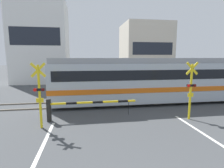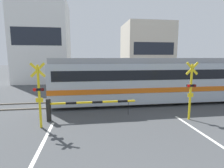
{
  "view_description": "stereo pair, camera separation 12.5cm",
  "coord_description": "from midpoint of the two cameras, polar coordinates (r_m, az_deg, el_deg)",
  "views": [
    {
      "loc": [
        -1.72,
        -0.72,
        3.26
      ],
      "look_at": [
        0.0,
        10.11,
        1.6
      ],
      "focal_mm": 28.0,
      "sensor_mm": 36.0,
      "label": 1
    },
    {
      "loc": [
        -1.59,
        -0.73,
        3.26
      ],
      "look_at": [
        0.0,
        10.11,
        1.6
      ],
      "focal_mm": 28.0,
      "sensor_mm": 36.0,
      "label": 2
    }
  ],
  "objects": [
    {
      "name": "commuter_train",
      "position": [
        13.29,
        15.32,
        1.71
      ],
      "size": [
        15.33,
        2.95,
        3.24
      ],
      "color": "#ADB7C1",
      "rests_on": "ground_plane"
    },
    {
      "name": "crossing_barrier_near",
      "position": [
        9.41,
        -11.98,
        -6.98
      ],
      "size": [
        4.67,
        0.2,
        1.18
      ],
      "color": "black",
      "rests_on": "ground_plane"
    },
    {
      "name": "rail_track_far",
      "position": [
        13.3,
        -0.96,
        -5.4
      ],
      "size": [
        50.0,
        0.1,
        0.08
      ],
      "color": "#6B6051",
      "rests_on": "ground_plane"
    },
    {
      "name": "building_left_of_street",
      "position": [
        25.75,
        -21.43,
        12.37
      ],
      "size": [
        6.7,
        6.17,
        10.41
      ],
      "color": "white",
      "rests_on": "ground_plane"
    },
    {
      "name": "crossing_signal_left",
      "position": [
        8.64,
        -22.34,
        -2.58
      ],
      "size": [
        0.68,
        0.15,
        3.05
      ],
      "color": "yellow",
      "rests_on": "ground_plane"
    },
    {
      "name": "rail_track_near",
      "position": [
        11.92,
        -0.06,
        -7.06
      ],
      "size": [
        50.0,
        0.1,
        0.08
      ],
      "color": "#6B6051",
      "rests_on": "ground_plane"
    },
    {
      "name": "pedestrian",
      "position": [
        18.26,
        -5.91,
        1.33
      ],
      "size": [
        0.38,
        0.22,
        1.67
      ],
      "color": "#33384C",
      "rests_on": "ground_plane"
    },
    {
      "name": "crossing_barrier_far",
      "position": [
        16.04,
        5.97,
        -0.39
      ],
      "size": [
        4.67,
        0.2,
        1.18
      ],
      "color": "black",
      "rests_on": "ground_plane"
    },
    {
      "name": "crossing_signal_right",
      "position": [
        9.98,
        24.66,
        -1.29
      ],
      "size": [
        0.68,
        0.15,
        3.05
      ],
      "color": "yellow",
      "rests_on": "ground_plane"
    },
    {
      "name": "building_right_of_street",
      "position": [
        26.57,
        11.18,
        10.11
      ],
      "size": [
        6.47,
        6.17,
        8.04
      ],
      "color": "beige",
      "rests_on": "ground_plane"
    }
  ]
}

